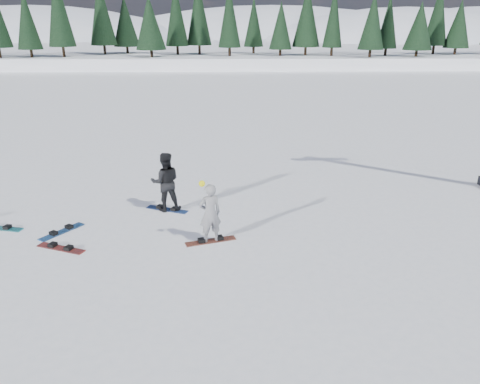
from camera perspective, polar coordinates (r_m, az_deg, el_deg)
name	(u,v)px	position (r m, az deg, el deg)	size (l,w,h in m)	color
ground	(177,240)	(14.02, -7.74, -5.87)	(420.00, 420.00, 0.00)	white
alpine_backdrop	(197,71)	(203.11, -5.28, 14.52)	(412.50, 227.00, 53.20)	white
snowboarder_woman	(210,213)	(13.48, -3.69, -2.59)	(0.76, 0.63, 1.94)	gray
snowboarder_man	(165,182)	(15.89, -9.07, 1.22)	(0.99, 0.77, 2.03)	black
snowboard_woman	(211,241)	(13.85, -3.60, -5.99)	(1.50, 0.28, 0.03)	maroon
snowboard_man	(167,209)	(16.24, -8.88, -2.12)	(1.50, 0.28, 0.03)	navy
snowboard_loose_a	(62,232)	(15.41, -20.91, -4.55)	(1.50, 0.28, 0.03)	#1D55A0
snowboard_loose_c	(0,228)	(16.46, -27.25, -3.94)	(1.50, 0.28, 0.03)	teal
snowboard_loose_b	(61,248)	(14.35, -21.00, -6.42)	(1.50, 0.28, 0.03)	maroon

